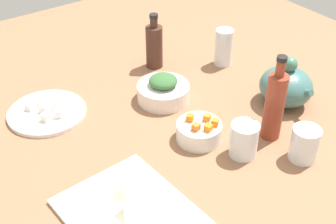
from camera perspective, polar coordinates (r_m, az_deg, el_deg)
The scene contains 25 objects.
tabletop at distance 129.32cm, azimuth -0.00°, elevation -2.34°, with size 190.00×190.00×3.00cm, color #8F6144.
cutting_board at distance 104.63cm, azimuth -4.66°, elevation -12.44°, with size 30.15×24.96×1.00cm, color silver.
plate_tofu at distance 137.16cm, azimuth -14.69°, elevation -0.08°, with size 22.33×22.33×1.20cm, color white.
bowl_greens at distance 137.83cm, azimuth -0.59°, elevation 2.42°, with size 15.59×15.59×5.08cm, color white.
bowl_carrots at distance 122.84cm, azimuth 3.83°, elevation -2.43°, with size 12.07×12.07×5.01cm, color white.
teapot at distance 139.06cm, azimuth 14.36°, elevation 3.16°, with size 17.21×15.15×15.27cm.
bottle_0 at distance 152.67cm, azimuth -1.71°, elevation 8.21°, with size 5.51×5.51×18.63cm.
bottle_1 at distance 122.40cm, azimuth 12.99°, elevation 0.87°, with size 5.19×5.19×24.27cm.
drinking_glass_0 at distance 120.35cm, azimuth 16.48°, elevation -3.80°, with size 7.16×7.16×9.07cm, color white.
drinking_glass_1 at distance 155.69cm, azimuth 6.88°, elevation 7.93°, with size 5.89×5.89×12.46cm, color white.
drinking_glass_2 at distance 118.09cm, azimuth 9.34°, elevation -3.40°, with size 7.21×7.21×9.27cm, color white.
carrot_cube_0 at distance 118.78cm, azimuth 3.47°, elevation -1.87°, with size 1.80×1.80×1.80cm, color orange.
carrot_cube_1 at distance 122.26cm, azimuth 4.83°, elevation -0.69°, with size 1.80×1.80×1.80cm, color orange.
carrot_cube_2 at distance 121.90cm, azimuth 2.73°, elevation -0.71°, with size 1.80×1.80×1.80cm, color orange.
carrot_cube_3 at distance 120.73cm, azimuth 5.81°, elevation -1.29°, with size 1.80×1.80×1.80cm, color orange.
carrot_cube_4 at distance 118.77cm, azimuth 5.00°, elevation -1.95°, with size 1.80×1.80×1.80cm, color orange.
chopped_greens_mound at distance 135.61cm, azimuth -0.60°, elevation 3.88°, with size 8.58×8.49×3.16cm, color #376334.
tofu_cube_0 at distance 136.08cm, azimuth -13.45°, elevation 0.70°, with size 2.20×2.20×2.20cm, color silver.
tofu_cube_1 at distance 132.49cm, azimuth -14.83°, elevation -0.61°, with size 2.20×2.20×2.20cm, color #F0E1CC.
tofu_cube_2 at distance 136.01cm, azimuth -15.07°, elevation 0.40°, with size 2.20×2.20×2.20cm, color silver.
tofu_cube_3 at distance 139.00cm, azimuth -15.28°, elevation 1.20°, with size 2.20×2.20×2.20cm, color white.
tofu_cube_4 at distance 138.19cm, azimuth -16.63°, elevation 0.71°, with size 2.20×2.20×2.20cm, color white.
tofu_cube_5 at distance 133.03cm, azimuth -13.35°, elevation -0.19°, with size 2.20×2.20×2.20cm, color white.
dumpling_1 at distance 106.84cm, azimuth -5.59°, elevation -9.69°, with size 5.10×4.78×2.92cm, color beige.
dumpling_2 at distance 102.58cm, azimuth -5.42°, elevation -12.10°, with size 4.04×3.51×3.02cm, color beige.
Camera 1 is at (82.52, -59.49, 81.35)cm, focal length 49.44 mm.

